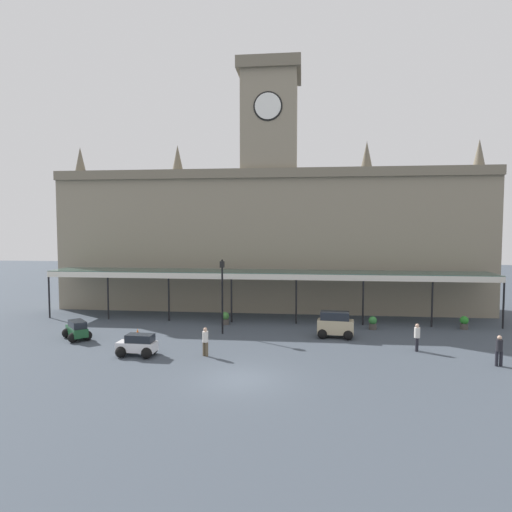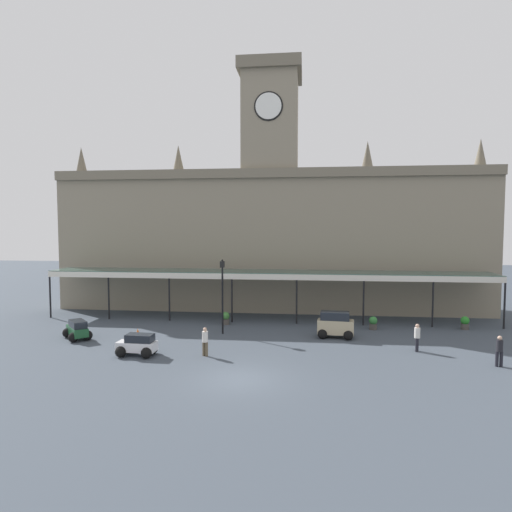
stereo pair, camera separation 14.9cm
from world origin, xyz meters
name	(u,v)px [view 2 (the right image)]	position (x,y,z in m)	size (l,w,h in m)	color
ground_plane	(240,379)	(0.00, 0.00, 0.00)	(140.00, 140.00, 0.00)	#3E4751
station_building	(270,230)	(0.00, 18.93, 7.19)	(38.08, 5.66, 21.84)	gray
entrance_canopy	(265,273)	(0.00, 13.95, 3.76)	(35.56, 3.26, 3.91)	#38564C
car_white_estate	(137,346)	(-6.49, 3.23, 0.56)	(2.28, 1.60, 1.27)	silver
car_green_estate	(77,331)	(-11.93, 6.42, 0.56)	(2.35, 2.39, 1.27)	#1E512D
car_beige_van	(335,326)	(5.22, 8.66, 0.81)	(2.48, 1.75, 1.77)	tan
pedestrian_beside_cars	(499,350)	(13.50, 3.49, 0.91)	(0.39, 0.34, 1.67)	black
pedestrian_near_entrance	(205,340)	(-2.57, 3.60, 0.91)	(0.36, 0.34, 1.67)	brown
pedestrian_crossing_forecourt	(417,336)	(9.87, 5.95, 0.91)	(0.34, 0.38, 1.67)	black
victorian_lamppost	(222,288)	(-2.56, 8.92, 3.23)	(0.30, 0.30, 5.23)	black
traffic_cone	(138,333)	(-7.99, 7.06, 0.32)	(0.40, 0.40, 0.65)	orange
planter_forecourt_centre	(373,323)	(8.12, 11.37, 0.49)	(0.60, 0.60, 0.96)	#47423D
planter_by_canopy	(226,318)	(-2.87, 11.80, 0.49)	(0.60, 0.60, 0.96)	#47423D
planter_near_kerb	(465,323)	(14.79, 12.15, 0.49)	(0.60, 0.60, 0.96)	#47423D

